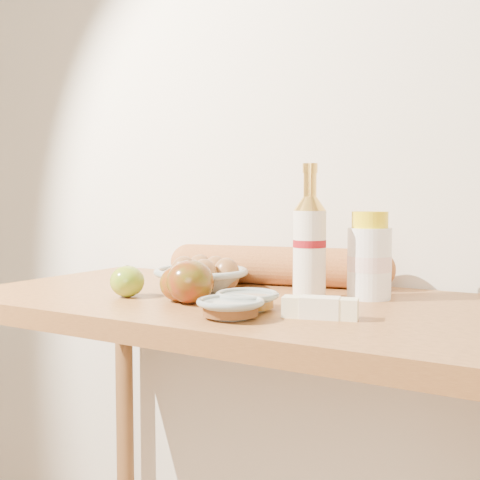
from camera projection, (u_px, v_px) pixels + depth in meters
The scene contains 12 objects.
back_wall at pixel (314, 117), 1.47m from camera, with size 3.50×0.02×2.60m, color silver.
table at pixel (247, 358), 1.23m from camera, with size 1.20×0.60×0.90m.
bourbon_bottle at pixel (309, 245), 1.20m from camera, with size 0.07×0.07×0.27m.
cream_bottle at pixel (369, 258), 1.21m from camera, with size 0.11×0.11×0.18m.
egg_bowl at pixel (203, 276), 1.33m from camera, with size 0.27×0.27×0.07m.
baguette at pixel (277, 266), 1.40m from camera, with size 0.55×0.19×0.09m.
apple_yellowgreen at pixel (127, 281), 1.23m from camera, with size 0.08×0.08×0.07m.
apple_redgreen_front at pixel (179, 283), 1.18m from camera, with size 0.10×0.10×0.07m.
apple_redgreen_right at pixel (190, 282), 1.15m from camera, with size 0.09×0.09×0.08m.
sugar_bowl at pixel (231, 308), 1.01m from camera, with size 0.13×0.13×0.03m.
syrup_bowl at pixel (247, 300), 1.09m from camera, with size 0.13×0.13×0.03m.
butter_stick at pixel (320, 308), 1.01m from camera, with size 0.13×0.07×0.04m.
Camera 1 is at (0.59, 0.13, 1.10)m, focal length 45.00 mm.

